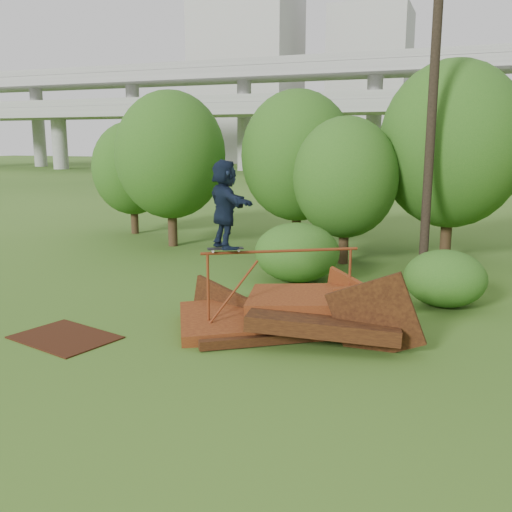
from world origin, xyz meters
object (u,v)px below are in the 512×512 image
(flat_plate, at_px, (65,337))
(utility_pole, at_px, (433,88))
(skater, at_px, (225,204))
(scrap_pile, at_px, (290,317))

(flat_plate, xyz_separation_m, utility_pole, (6.66, 8.60, 5.66))
(skater, xyz_separation_m, flat_plate, (-3.09, -1.57, -2.83))
(scrap_pile, distance_m, utility_pole, 8.69)
(scrap_pile, distance_m, flat_plate, 4.89)
(utility_pole, bearing_deg, skater, -116.92)
(utility_pole, bearing_deg, scrap_pile, -109.29)
(utility_pole, bearing_deg, flat_plate, -127.76)
(skater, distance_m, flat_plate, 4.47)
(scrap_pile, relative_size, flat_plate, 2.73)
(scrap_pile, bearing_deg, flat_plate, -154.28)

